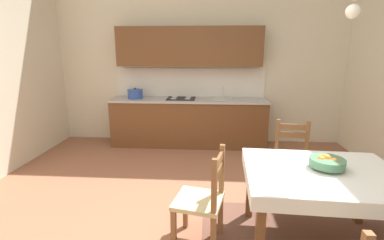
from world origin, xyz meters
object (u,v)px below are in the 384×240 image
object	(u,v)px
dining_table	(321,184)
fruit_bowl	(327,162)
kitchen_cabinetry	(189,101)
dining_chair_tv_side	(203,200)
dining_chair_kitchen_side	(292,161)

from	to	relation	value
dining_table	fruit_bowl	size ratio (longest dim) A/B	4.57
fruit_bowl	kitchen_cabinetry	bearing A→B (deg)	117.42
dining_table	dining_chair_tv_side	bearing A→B (deg)	-178.79
dining_table	fruit_bowl	bearing A→B (deg)	48.64
dining_chair_kitchen_side	dining_table	bearing A→B (deg)	-91.73
dining_table	dining_chair_kitchen_side	distance (m)	1.00
dining_chair_kitchen_side	kitchen_cabinetry	bearing A→B (deg)	127.51
dining_table	kitchen_cabinetry	bearing A→B (deg)	116.19
dining_table	dining_chair_tv_side	xyz separation A→B (m)	(-1.04, -0.02, -0.19)
dining_chair_tv_side	dining_chair_kitchen_side	bearing A→B (deg)	43.13
dining_table	dining_chair_kitchen_side	xyz separation A→B (m)	(0.03, 0.98, -0.19)
kitchen_cabinetry	dining_chair_kitchen_side	bearing A→B (deg)	-52.49
dining_table	dining_chair_tv_side	world-z (taller)	dining_chair_tv_side
fruit_bowl	dining_chair_tv_side	bearing A→B (deg)	-175.98
kitchen_cabinetry	dining_table	xyz separation A→B (m)	(1.40, -2.85, -0.23)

